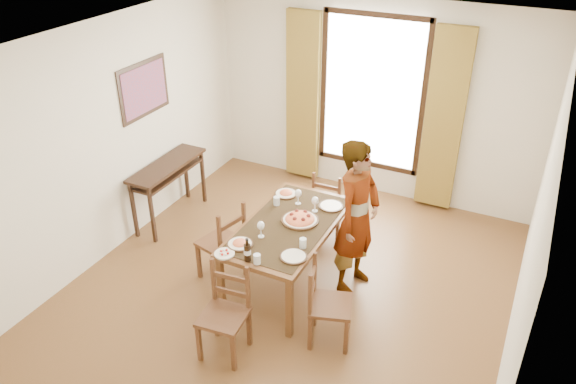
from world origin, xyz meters
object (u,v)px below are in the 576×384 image
at_px(dining_table, 289,229).
at_px(man, 357,218).
at_px(console_table, 168,172).
at_px(pasta_platter, 300,217).

xyz_separation_m(dining_table, man, (0.66, 0.27, 0.18)).
height_order(console_table, dining_table, console_table).
distance_m(console_table, man, 2.64).
height_order(dining_table, man, man).
height_order(man, pasta_platter, man).
bearing_deg(pasta_platter, dining_table, -129.47).
distance_m(dining_table, man, 0.74).
distance_m(console_table, pasta_platter, 2.09).
bearing_deg(man, pasta_platter, 117.03).
bearing_deg(dining_table, console_table, 165.44).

